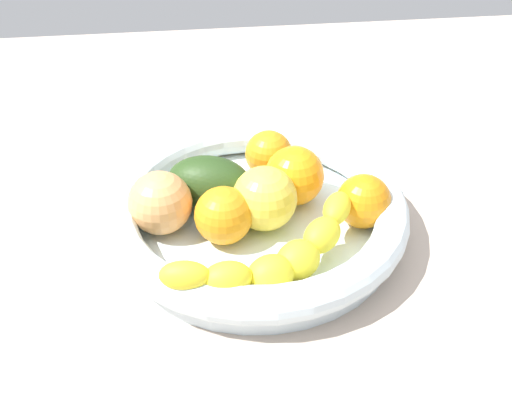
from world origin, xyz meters
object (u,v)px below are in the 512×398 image
Objects in this scene: orange_mid_left at (364,201)px; orange_rear at (269,154)px; banana_draped_left at (276,258)px; orange_mid_right at (224,215)px; orange_front at (294,176)px; avocado_dark at (209,183)px; peach_blush at (160,203)px; fruit_bowl at (256,213)px; apple_yellow at (265,198)px.

orange_mid_left is 1.04× the size of orange_rear.
banana_draped_left is 18.70cm from orange_rear.
banana_draped_left is at bearing -57.79° from orange_mid_right.
orange_mid_left is (6.65, -5.03, -0.41)cm from orange_front.
peach_blush is at bearing -145.26° from avocado_dark.
orange_rear is (1.82, 18.61, -0.26)cm from banana_draped_left.
avocado_dark is at bearing -144.16° from orange_rear.
orange_mid_left reaches higher than banana_draped_left.
orange_mid_right is at bearing -145.14° from orange_front.
banana_draped_left is at bearing -95.58° from orange_rear.
orange_rear is at bearing 35.38° from peach_blush.
orange_mid_left is 0.87× the size of peach_blush.
fruit_bowl is 5.81× the size of orange_rear.
apple_yellow reaches higher than peach_blush.
fruit_bowl is 4.89× the size of orange_front.
orange_rear is (6.29, 11.50, -0.24)cm from orange_mid_right.
apple_yellow is (4.50, 1.83, 0.43)cm from orange_mid_right.
orange_rear is at bearing 110.26° from orange_front.
fruit_bowl is at bearing 34.24° from orange_mid_right.
orange_mid_right is 4.88cm from apple_yellow.
apple_yellow is at bearing -37.50° from avocado_dark.
orange_rear is at bearing 73.80° from fruit_bowl.
orange_front is 15.23cm from peach_blush.
orange_mid_right is at bearing -118.69° from orange_rear.
fruit_bowl is at bearing -144.66° from orange_front.
orange_rear is 15.66cm from peach_blush.
apple_yellow is (0.83, -0.67, 2.32)cm from fruit_bowl.
orange_front is 1.19× the size of orange_rear.
orange_front is (4.71, 3.34, 2.18)cm from fruit_bowl.
banana_draped_left is 13.20cm from orange_mid_left.
orange_mid_left is at bearing -50.74° from orange_rear.
orange_front is at bearing -1.85° from avocado_dark.
apple_yellow is at bearing -100.48° from orange_rear.
orange_front is at bearing 34.86° from orange_mid_right.
orange_mid_left is 17.02cm from avocado_dark.
fruit_bowl is 9.83cm from banana_draped_left.
avocado_dark is (-5.60, 13.26, -0.07)cm from banana_draped_left.
peach_blush is at bearing 138.88° from banana_draped_left.
banana_draped_left is 3.65× the size of orange_rear.
orange_mid_left reaches higher than orange_rear.
fruit_bowl is 4.83cm from orange_mid_right.
orange_mid_right is (-15.04, -0.81, 0.12)cm from orange_mid_left.
orange_mid_left is at bearing -37.10° from orange_front.
avocado_dark is (-4.80, 3.64, 1.83)cm from fruit_bowl.
orange_mid_left is at bearing 36.86° from banana_draped_left.
peach_blush is (-10.94, 9.55, 0.32)cm from banana_draped_left.
orange_mid_left reaches higher than fruit_bowl.
fruit_bowl is at bearing 0.34° from peach_blush.
avocado_dark reaches higher than fruit_bowl.
banana_draped_left is at bearing -67.10° from avocado_dark.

